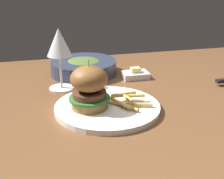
{
  "coord_description": "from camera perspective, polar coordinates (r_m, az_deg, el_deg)",
  "views": [
    {
      "loc": [
        -0.2,
        -0.81,
        1.09
      ],
      "look_at": [
        -0.01,
        -0.06,
        0.78
      ],
      "focal_mm": 50.0,
      "sensor_mm": 36.0,
      "label": 1
    }
  ],
  "objects": [
    {
      "name": "dining_table",
      "position": [
        0.93,
        -0.36,
        -5.73
      ],
      "size": [
        1.5,
        0.87,
        0.74
      ],
      "color": "brown",
      "rests_on": "ground"
    },
    {
      "name": "main_plate",
      "position": [
        0.81,
        -0.86,
        -3.32
      ],
      "size": [
        0.27,
        0.27,
        0.01
      ],
      "primitive_type": "cylinder",
      "color": "white",
      "rests_on": "dining_table"
    },
    {
      "name": "burger_sandwich",
      "position": [
        0.78,
        -4.19,
        0.43
      ],
      "size": [
        0.1,
        0.1,
        0.13
      ],
      "color": "#9E6B38",
      "rests_on": "main_plate"
    },
    {
      "name": "fries_pile",
      "position": [
        0.81,
        2.63,
        -1.95
      ],
      "size": [
        0.12,
        0.09,
        0.03
      ],
      "color": "#E0B251",
      "rests_on": "main_plate"
    },
    {
      "name": "wine_glass",
      "position": [
        0.93,
        -9.66,
        8.08
      ],
      "size": [
        0.08,
        0.08,
        0.19
      ],
      "color": "silver",
      "rests_on": "dining_table"
    },
    {
      "name": "butter_dish",
      "position": [
        1.05,
        4.28,
        2.75
      ],
      "size": [
        0.09,
        0.06,
        0.04
      ],
      "color": "white",
      "rests_on": "dining_table"
    },
    {
      "name": "soup_bowl",
      "position": [
        1.09,
        -5.21,
        4.2
      ],
      "size": [
        0.23,
        0.23,
        0.05
      ],
      "color": "#2D384C",
      "rests_on": "dining_table"
    }
  ]
}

